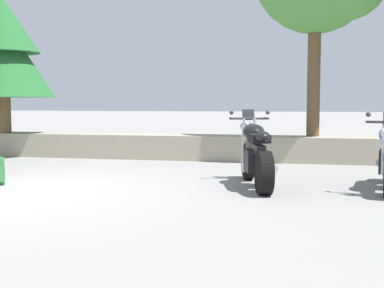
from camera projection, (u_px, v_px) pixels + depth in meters
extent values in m
plane|color=gray|center=(15.00, 193.00, 7.49)|extent=(120.00, 120.00, 0.00)
cube|color=gray|center=(126.00, 146.00, 12.14)|extent=(36.00, 0.80, 0.55)
cylinder|color=black|center=(248.00, 161.00, 8.74)|extent=(0.30, 0.64, 0.62)
cylinder|color=black|center=(264.00, 173.00, 7.31)|extent=(0.33, 0.65, 0.62)
cylinder|color=silver|center=(248.00, 161.00, 8.74)|extent=(0.25, 0.41, 0.38)
cube|color=black|center=(256.00, 161.00, 7.97)|extent=(0.43, 0.55, 0.34)
cube|color=#2D2D30|center=(255.00, 147.00, 8.05)|extent=(0.42, 1.10, 0.12)
ellipsoid|color=black|center=(254.00, 132.00, 8.18)|extent=(0.46, 0.59, 0.26)
cube|color=black|center=(259.00, 138.00, 7.71)|extent=(0.40, 0.61, 0.12)
ellipsoid|color=black|center=(263.00, 137.00, 7.40)|extent=(0.29, 0.33, 0.16)
cylinder|color=#2D2D30|center=(249.00, 118.00, 8.60)|extent=(0.65, 0.21, 0.04)
sphere|color=silver|center=(244.00, 127.00, 8.75)|extent=(0.13, 0.13, 0.13)
sphere|color=silver|center=(252.00, 127.00, 8.76)|extent=(0.13, 0.13, 0.13)
cube|color=#26282D|center=(248.00, 115.00, 8.70)|extent=(0.22, 0.14, 0.18)
cylinder|color=silver|center=(272.00, 167.00, 7.55)|extent=(0.20, 0.40, 0.11)
cylinder|color=silver|center=(243.00, 140.00, 8.67)|extent=(0.08, 0.17, 0.73)
cylinder|color=silver|center=(254.00, 140.00, 8.67)|extent=(0.08, 0.17, 0.73)
sphere|color=#2D2D30|center=(231.00, 112.00, 8.54)|extent=(0.07, 0.07, 0.07)
sphere|color=#2D2D30|center=(268.00, 112.00, 8.57)|extent=(0.07, 0.07, 0.07)
cylinder|color=silver|center=(380.00, 162.00, 8.26)|extent=(0.17, 0.39, 0.11)
cylinder|color=silver|center=(383.00, 148.00, 7.14)|extent=(0.07, 0.17, 0.73)
sphere|color=#2D2D30|center=(368.00, 115.00, 7.25)|extent=(0.07, 0.07, 0.07)
cylinder|color=brown|center=(4.00, 109.00, 12.50)|extent=(0.33, 0.33, 1.15)
cone|color=#23602D|center=(2.00, 57.00, 12.40)|extent=(2.45, 2.45, 1.92)
cone|color=#23602D|center=(1.00, 23.00, 12.33)|extent=(1.77, 1.77, 1.38)
cylinder|color=brown|center=(314.00, 78.00, 11.33)|extent=(0.28, 0.28, 2.55)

